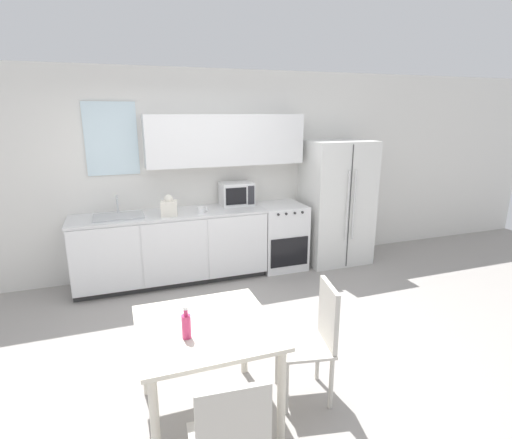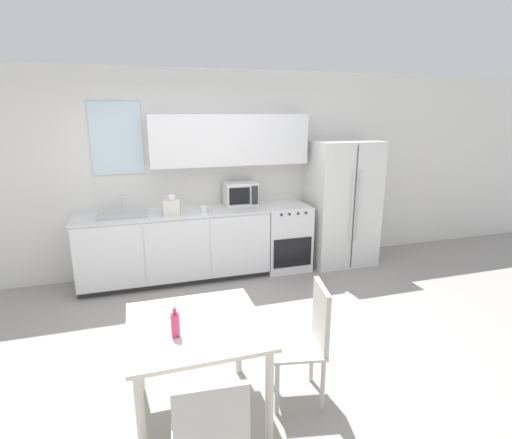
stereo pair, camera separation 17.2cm
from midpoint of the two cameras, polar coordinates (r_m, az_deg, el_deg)
ground_plane at (r=4.13m, az=-2.67°, el=-16.39°), size 12.00×12.00×0.00m
wall_back at (r=5.44m, az=-7.17°, el=7.40°), size 12.00×0.38×2.70m
kitchen_counter at (r=5.31m, az=-10.54°, el=-3.72°), size 2.43×0.65×0.92m
oven_range at (r=5.67m, az=4.94°, el=-2.40°), size 0.62×0.65×0.91m
refrigerator at (r=5.90m, az=12.93°, el=2.30°), size 0.92×0.74×1.77m
kitchen_sink at (r=5.15m, az=-17.62°, el=0.74°), size 0.59×0.40×0.24m
microwave at (r=5.44m, az=-1.33°, el=3.71°), size 0.44×0.31×0.31m
coffee_mug at (r=5.08m, az=-6.46°, el=1.47°), size 0.13×0.09×0.08m
grocery_bag_0 at (r=5.01m, az=-10.96°, el=1.91°), size 0.22×0.20×0.26m
dining_table at (r=2.93m, az=-6.75°, el=-16.47°), size 0.93×0.92×0.74m
dining_chair_side at (r=3.17m, az=9.22°, el=-15.95°), size 0.47×0.47×0.93m
drink_bottle at (r=2.71m, az=-9.62°, el=-14.49°), size 0.06×0.06×0.22m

